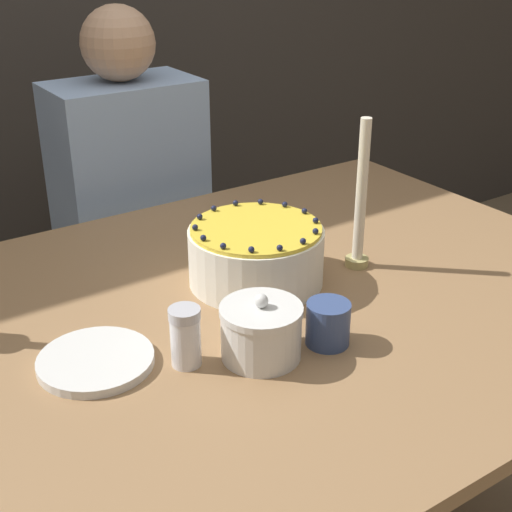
% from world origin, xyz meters
% --- Properties ---
extents(dining_table, '(1.62, 1.14, 0.78)m').
position_xyz_m(dining_table, '(0.00, 0.00, 0.68)').
color(dining_table, '#936D47').
rests_on(dining_table, ground_plane).
extents(cake, '(0.28, 0.28, 0.13)m').
position_xyz_m(cake, '(0.07, 0.07, 0.84)').
color(cake, white).
rests_on(cake, dining_table).
extents(sugar_bowl, '(0.14, 0.14, 0.12)m').
position_xyz_m(sugar_bowl, '(-0.07, -0.16, 0.82)').
color(sugar_bowl, silver).
rests_on(sugar_bowl, dining_table).
extents(sugar_shaker, '(0.05, 0.05, 0.11)m').
position_xyz_m(sugar_shaker, '(-0.19, -0.11, 0.83)').
color(sugar_shaker, white).
rests_on(sugar_shaker, dining_table).
extents(plate_stack, '(0.20, 0.20, 0.02)m').
position_xyz_m(plate_stack, '(-0.32, -0.03, 0.78)').
color(plate_stack, silver).
rests_on(plate_stack, dining_table).
extents(candle, '(0.05, 0.05, 0.32)m').
position_xyz_m(candle, '(0.30, 0.01, 0.91)').
color(candle, tan).
rests_on(candle, dining_table).
extents(cup, '(0.08, 0.08, 0.08)m').
position_xyz_m(cup, '(0.05, -0.19, 0.81)').
color(cup, '#384C7F').
rests_on(cup, dining_table).
extents(person_man_blue_shirt, '(0.40, 0.34, 1.26)m').
position_xyz_m(person_man_blue_shirt, '(0.11, 0.77, 0.55)').
color(person_man_blue_shirt, '#2D2D38').
rests_on(person_man_blue_shirt, ground_plane).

